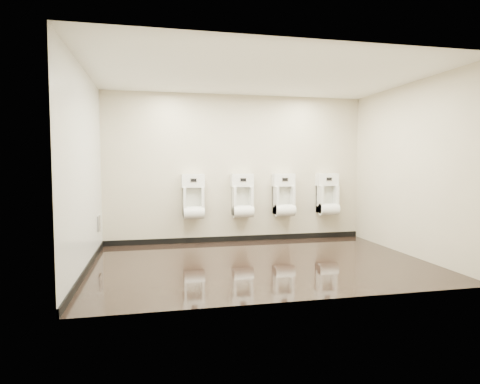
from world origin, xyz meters
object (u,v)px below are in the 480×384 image
at_px(access_panel, 99,223).
at_px(urinal_1, 242,199).
at_px(urinal_0, 193,200).
at_px(urinal_3, 328,197).
at_px(urinal_2, 284,198).

height_order(access_panel, urinal_1, urinal_1).
bearing_deg(urinal_1, urinal_0, 180.00).
height_order(urinal_1, urinal_3, same).
bearing_deg(urinal_0, urinal_1, 0.00).
relative_size(urinal_0, urinal_1, 1.00).
bearing_deg(urinal_2, urinal_1, 180.00).
xyz_separation_m(urinal_0, urinal_1, (0.93, 0.00, 0.00)).
height_order(urinal_0, urinal_3, same).
distance_m(urinal_0, urinal_1, 0.93).
height_order(urinal_2, urinal_3, same).
distance_m(urinal_1, urinal_2, 0.83).
bearing_deg(access_panel, urinal_3, 5.42).
distance_m(access_panel, urinal_3, 4.32).
relative_size(access_panel, urinal_1, 0.31).
xyz_separation_m(urinal_0, urinal_2, (1.76, 0.00, 0.00)).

